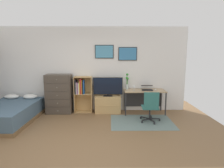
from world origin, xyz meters
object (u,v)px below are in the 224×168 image
object	(u,v)px
dresser	(59,94)
laptop	(147,88)
desk	(144,94)
computer_mouse	(156,90)
wine_glass	(134,86)
bookshelf	(82,91)
office_chair	(151,106)
bed	(9,113)
bamboo_vase	(127,82)
tv_stand	(108,104)
television	(108,87)

from	to	relation	value
dresser	laptop	xyz separation A→B (m)	(2.77, -0.02, 0.19)
laptop	desk	bearing A→B (deg)	166.88
computer_mouse	wine_glass	distance (m)	0.67
bookshelf	wine_glass	bearing A→B (deg)	-6.06
office_chair	wine_glass	size ratio (longest dim) A/B	4.78
bookshelf	desk	world-z (taller)	bookshelf
computer_mouse	wine_glass	bearing A→B (deg)	179.23
bookshelf	desk	distance (m)	1.98
bed	desk	world-z (taller)	desk
office_chair	dresser	bearing A→B (deg)	164.76
bed	desk	bearing A→B (deg)	12.85
bookshelf	laptop	world-z (taller)	bookshelf
laptop	bed	bearing A→B (deg)	-164.94
dresser	bamboo_vase	bearing A→B (deg)	2.76
tv_stand	desk	size ratio (longest dim) A/B	0.63
laptop	bamboo_vase	xyz separation A→B (m)	(-0.62, 0.12, 0.17)
tv_stand	wine_glass	size ratio (longest dim) A/B	4.48
office_chair	laptop	distance (m)	0.92
computer_mouse	wine_glass	size ratio (longest dim) A/B	0.58
dresser	bookshelf	xyz separation A→B (m)	(0.71, 0.07, 0.07)
television	bamboo_vase	bearing A→B (deg)	10.24
tv_stand	bamboo_vase	size ratio (longest dim) A/B	1.59
laptop	computer_mouse	distance (m)	0.27
laptop	computer_mouse	bearing A→B (deg)	-17.67
bookshelf	dresser	bearing A→B (deg)	-174.65
dresser	bookshelf	size ratio (longest dim) A/B	1.07
tv_stand	laptop	bearing A→B (deg)	-1.63
dresser	office_chair	size ratio (longest dim) A/B	1.43
television	dresser	bearing A→B (deg)	179.73
bookshelf	computer_mouse	size ratio (longest dim) A/B	11.04
laptop	computer_mouse	size ratio (longest dim) A/B	3.79
dresser	wine_glass	distance (m)	2.36
wine_glass	desk	bearing A→B (deg)	19.20
office_chair	bamboo_vase	size ratio (longest dim) A/B	1.69
bookshelf	bamboo_vase	world-z (taller)	bamboo_vase
desk	bed	bearing A→B (deg)	-168.31
tv_stand	computer_mouse	world-z (taller)	computer_mouse
dresser	desk	xyz separation A→B (m)	(2.68, 0.01, -0.01)
bookshelf	television	xyz separation A→B (m)	(0.83, -0.07, 0.16)
tv_stand	computer_mouse	distance (m)	1.56
computer_mouse	television	bearing A→B (deg)	175.74
bed	office_chair	size ratio (longest dim) A/B	2.38
bookshelf	tv_stand	world-z (taller)	bookshelf
office_chair	desk	bearing A→B (deg)	94.40
office_chair	wine_glass	world-z (taller)	wine_glass
bed	tv_stand	distance (m)	2.85
laptop	wine_glass	world-z (taller)	wine_glass
desk	computer_mouse	bearing A→B (deg)	-20.49
desk	office_chair	world-z (taller)	office_chair
laptop	television	bearing A→B (deg)	-176.59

